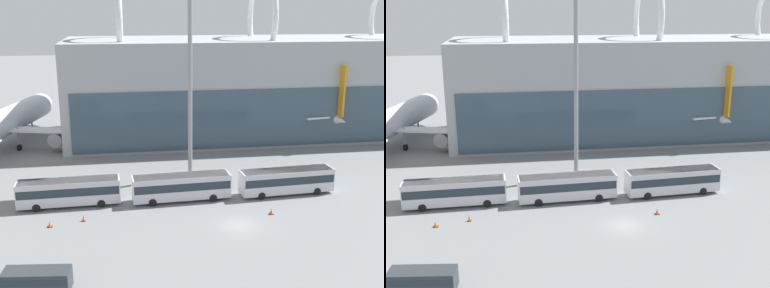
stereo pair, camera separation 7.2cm
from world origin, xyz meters
TOP-DOWN VIEW (x-y plane):
  - ground_plane at (0.00, 0.00)m, footprint 440.00×440.00m
  - airliner_at_gate_near at (-33.35, 36.98)m, footprint 35.86×37.47m
  - airliner_at_gate_far at (22.59, 44.78)m, footprint 34.70×36.56m
  - shuttle_bus_0 at (-19.63, 8.98)m, footprint 12.65×3.09m
  - shuttle_bus_1 at (-5.50, 8.58)m, footprint 12.69×3.30m
  - shuttle_bus_2 at (8.62, 8.67)m, footprint 12.72×3.49m
  - service_van_foreground at (-20.69, -10.46)m, footprint 5.97×2.73m
  - floodlight_mast at (-2.99, 17.58)m, footprint 3.12×3.12m
  - traffic_cone_0 at (-21.37, 2.97)m, footprint 0.56×0.56m
  - traffic_cone_1 at (4.62, 2.49)m, footprint 0.55×0.55m
  - traffic_cone_2 at (-17.67, 3.96)m, footprint 0.44×0.44m

SIDE VIEW (x-z plane):
  - ground_plane at x=0.00m, z-range 0.00..0.00m
  - traffic_cone_0 at x=-21.37m, z-range -0.01..0.65m
  - traffic_cone_1 at x=4.62m, z-range -0.01..0.69m
  - traffic_cone_2 at x=-17.67m, z-range -0.01..0.78m
  - service_van_foreground at x=-20.69m, z-range 0.20..2.39m
  - shuttle_bus_0 at x=-19.63m, z-range 0.29..3.69m
  - shuttle_bus_1 at x=-5.50m, z-range 0.29..3.69m
  - shuttle_bus_2 at x=8.62m, z-range 0.29..3.69m
  - airliner_at_gate_near at x=-33.35m, z-range -2.58..11.79m
  - airliner_at_gate_far at x=22.59m, z-range -2.39..12.14m
  - floodlight_mast at x=-2.99m, z-range 5.76..36.85m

